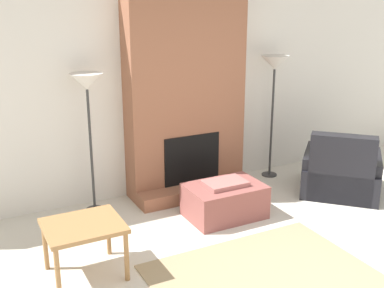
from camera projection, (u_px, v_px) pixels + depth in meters
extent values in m
cube|color=silver|center=(178.00, 89.00, 6.11)|extent=(7.83, 0.06, 2.60)
cube|color=#935B42|center=(186.00, 92.00, 5.94)|extent=(1.53, 0.35, 2.60)
cube|color=#935B42|center=(197.00, 192.00, 6.04)|extent=(1.53, 0.27, 0.16)
cube|color=black|center=(192.00, 159.00, 6.03)|extent=(0.76, 0.02, 0.62)
cube|color=#8C4C47|center=(225.00, 201.00, 5.50)|extent=(0.86, 0.59, 0.38)
cube|color=#A56660|center=(225.00, 183.00, 5.43)|extent=(0.47, 0.32, 0.05)
cube|color=black|center=(340.00, 177.00, 6.21)|extent=(1.31, 1.31, 0.38)
cube|color=black|center=(341.00, 169.00, 5.81)|extent=(0.68, 0.69, 0.85)
cube|color=black|center=(373.00, 175.00, 6.08)|extent=(0.70, 0.70, 0.52)
cube|color=black|center=(310.00, 169.00, 6.31)|extent=(0.70, 0.70, 0.52)
cube|color=#9E7042|center=(83.00, 226.00, 4.25)|extent=(0.68, 0.60, 0.04)
cylinder|color=#9E7042|center=(58.00, 274.00, 3.98)|extent=(0.04, 0.04, 0.47)
cylinder|color=#9E7042|center=(127.00, 257.00, 4.24)|extent=(0.04, 0.04, 0.47)
cylinder|color=#9E7042|center=(45.00, 246.00, 4.42)|extent=(0.04, 0.04, 0.47)
cylinder|color=#9E7042|center=(108.00, 232.00, 4.68)|extent=(0.04, 0.04, 0.47)
cylinder|color=#333333|center=(95.00, 209.00, 5.71)|extent=(0.21, 0.21, 0.02)
cylinder|color=#333333|center=(91.00, 151.00, 5.49)|extent=(0.03, 0.03, 1.43)
cone|color=silver|center=(87.00, 81.00, 5.25)|extent=(0.37, 0.37, 0.18)
cylinder|color=#333333|center=(269.00, 174.00, 6.82)|extent=(0.21, 0.21, 0.02)
cylinder|color=#333333|center=(272.00, 123.00, 6.60)|extent=(0.03, 0.03, 1.48)
cone|color=silver|center=(275.00, 62.00, 6.35)|extent=(0.37, 0.37, 0.18)
cube|color=#9E8966|center=(264.00, 277.00, 4.35)|extent=(1.97, 1.43, 0.01)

